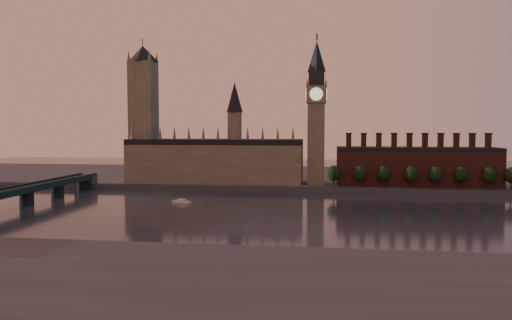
{
  "coord_description": "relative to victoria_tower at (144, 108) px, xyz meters",
  "views": [
    {
      "loc": [
        14.87,
        -249.08,
        44.99
      ],
      "look_at": [
        -25.99,
        55.0,
        24.7
      ],
      "focal_mm": 35.0,
      "sensor_mm": 36.0,
      "label": 1
    }
  ],
  "objects": [
    {
      "name": "victoria_tower",
      "position": [
        0.0,
        0.0,
        0.0
      ],
      "size": [
        24.0,
        24.0,
        108.0
      ],
      "color": "gray",
      "rests_on": "north_bank"
    },
    {
      "name": "westminster_bridge",
      "position": [
        -35.0,
        -117.7,
        -51.65
      ],
      "size": [
        14.0,
        200.0,
        11.55
      ],
      "color": "black",
      "rests_on": "ground"
    },
    {
      "name": "embankment_tree_0",
      "position": [
        142.32,
        -21.11,
        -45.62
      ],
      "size": [
        8.6,
        8.6,
        14.88
      ],
      "color": "black",
      "rests_on": "north_bank"
    },
    {
      "name": "embankment_tree_7",
      "position": [
        257.54,
        -19.61,
        -45.62
      ],
      "size": [
        8.6,
        8.6,
        14.88
      ],
      "color": "black",
      "rests_on": "north_bank"
    },
    {
      "name": "river_boat",
      "position": [
        52.13,
        -79.66,
        -58.16
      ],
      "size": [
        12.44,
        7.83,
        2.41
      ],
      "rotation": [
        0.0,
        0.0,
        -0.4
      ],
      "color": "silver",
      "rests_on": "ground"
    },
    {
      "name": "embankment_tree_6",
      "position": [
        243.62,
        -19.75,
        -45.62
      ],
      "size": [
        8.6,
        8.6,
        14.88
      ],
      "color": "black",
      "rests_on": "north_bank"
    },
    {
      "name": "ground",
      "position": [
        120.0,
        -115.0,
        -59.09
      ],
      "size": [
        900.0,
        900.0,
        0.0
      ],
      "primitive_type": "plane",
      "color": "black",
      "rests_on": "ground"
    },
    {
      "name": "embankment_tree_4",
      "position": [
        209.35,
        -21.3,
        -45.62
      ],
      "size": [
        8.6,
        8.6,
        14.88
      ],
      "color": "black",
      "rests_on": "north_bank"
    },
    {
      "name": "palace_of_westminster",
      "position": [
        55.59,
        -0.09,
        -37.46
      ],
      "size": [
        130.0,
        30.3,
        74.0
      ],
      "color": "gray",
      "rests_on": "north_bank"
    },
    {
      "name": "embankment_tree_5",
      "position": [
        225.93,
        -19.88,
        -45.62
      ],
      "size": [
        8.6,
        8.6,
        14.88
      ],
      "color": "black",
      "rests_on": "north_bank"
    },
    {
      "name": "chimney_block",
      "position": [
        200.0,
        -5.0,
        -41.27
      ],
      "size": [
        110.0,
        25.0,
        37.0
      ],
      "color": "brown",
      "rests_on": "north_bank"
    },
    {
      "name": "embankment_tree_2",
      "position": [
        175.77,
        -20.4,
        -45.62
      ],
      "size": [
        8.6,
        8.6,
        14.88
      ],
      "color": "black",
      "rests_on": "north_bank"
    },
    {
      "name": "embankment_tree_1",
      "position": [
        160.05,
        -20.48,
        -45.62
      ],
      "size": [
        8.6,
        8.6,
        14.88
      ],
      "color": "black",
      "rests_on": "north_bank"
    },
    {
      "name": "north_bank",
      "position": [
        120.0,
        63.04,
        -57.09
      ],
      "size": [
        900.0,
        182.0,
        4.0
      ],
      "color": "#45464A",
      "rests_on": "ground"
    },
    {
      "name": "embankment_tree_3",
      "position": [
        193.62,
        -21.18,
        -45.62
      ],
      "size": [
        8.6,
        8.6,
        14.88
      ],
      "color": "black",
      "rests_on": "north_bank"
    },
    {
      "name": "big_ben",
      "position": [
        130.0,
        -5.0,
        -2.26
      ],
      "size": [
        15.0,
        15.0,
        107.0
      ],
      "color": "gray",
      "rests_on": "north_bank"
    }
  ]
}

